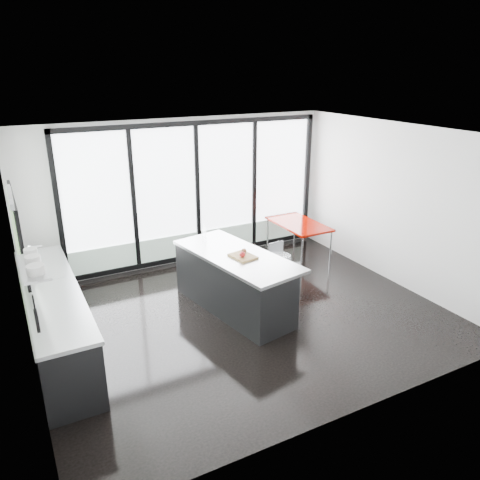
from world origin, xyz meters
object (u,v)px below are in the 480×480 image
island (233,282)px  bar_stool_far (280,272)px  red_table (298,240)px  bar_stool_near (285,291)px

island → bar_stool_far: island is taller
bar_stool_far → red_table: red_table is taller
island → bar_stool_far: (1.03, 0.23, -0.14)m
bar_stool_near → red_table: (1.44, 1.73, 0.05)m
island → bar_stool_near: bearing=-29.6°
bar_stool_near → red_table: 2.25m
bar_stool_far → red_table: size_ratio=0.48×
island → red_table: (2.15, 1.33, -0.10)m
island → red_table: bearing=31.8°
island → red_table: 2.53m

